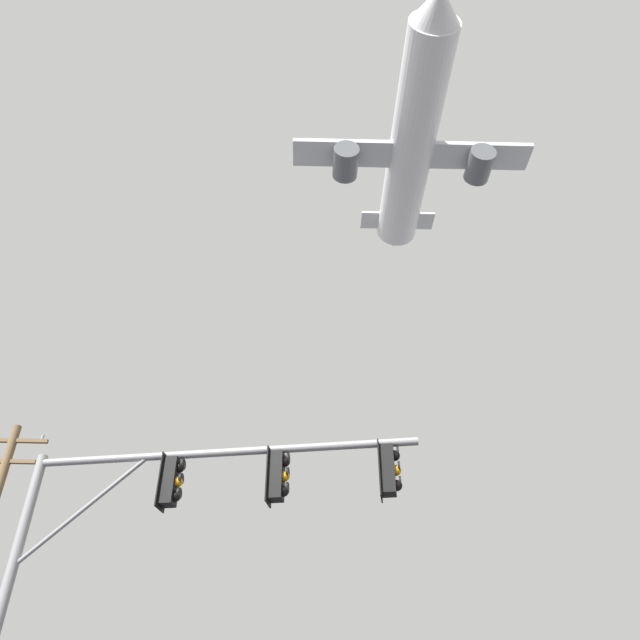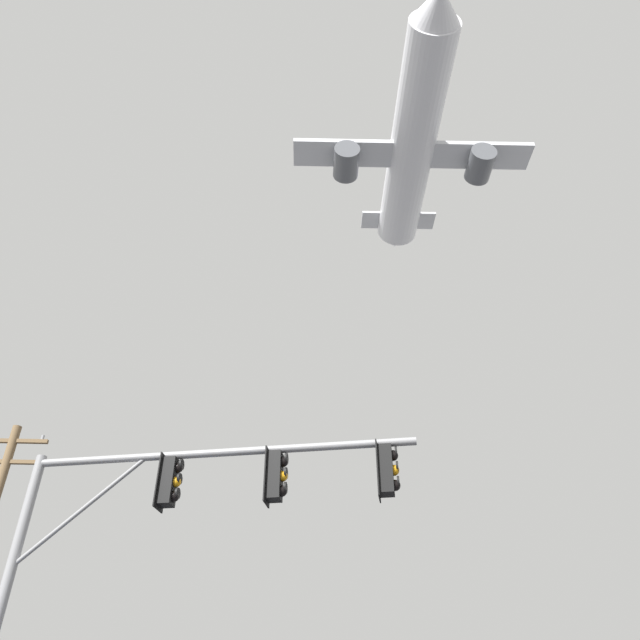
% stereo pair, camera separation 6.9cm
% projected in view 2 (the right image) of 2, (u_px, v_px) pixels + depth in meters
% --- Properties ---
extents(signal_pole_near, '(7.44, 1.65, 6.02)m').
position_uv_depth(signal_pole_near, '(177.00, 514.00, 11.02)').
color(signal_pole_near, gray).
rests_on(signal_pole_near, ground).
extents(airplane, '(20.63, 26.70, 7.31)m').
position_uv_depth(airplane, '(413.00, 145.00, 51.97)').
color(airplane, white).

